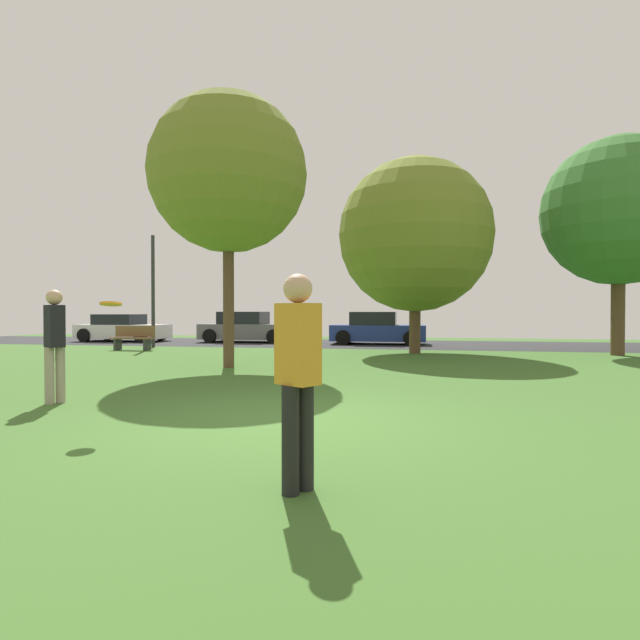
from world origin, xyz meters
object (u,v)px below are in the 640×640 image
at_px(person_thrower, 298,371).
at_px(park_bench, 133,338).
at_px(birch_tree_lone, 619,212).
at_px(maple_tree_far, 415,235).
at_px(parked_car_blue, 377,329).
at_px(parked_car_white, 123,329).
at_px(person_catcher, 55,340).
at_px(parked_car_grey, 247,328).
at_px(frisbee_disc, 111,304).
at_px(street_lamp_post, 153,291).
at_px(oak_tree_center, 228,174).

relative_size(person_thrower, park_bench, 1.08).
height_order(birch_tree_lone, park_bench, birch_tree_lone).
distance_m(maple_tree_far, parked_car_blue, 6.02).
xyz_separation_m(birch_tree_lone, parked_car_white, (-20.53, 4.11, -4.11)).
xyz_separation_m(person_catcher, parked_car_grey, (-2.33, 15.80, -0.34)).
distance_m(frisbee_disc, street_lamp_post, 14.45).
distance_m(frisbee_disc, parked_car_white, 19.36).
xyz_separation_m(person_thrower, person_catcher, (-4.63, 3.06, 0.03)).
bearing_deg(person_catcher, parked_car_grey, 131.84).
distance_m(birch_tree_lone, person_catcher, 16.85).
bearing_deg(street_lamp_post, birch_tree_lone, -1.78).
distance_m(oak_tree_center, park_bench, 8.68).
distance_m(birch_tree_lone, maple_tree_far, 6.60).
xyz_separation_m(birch_tree_lone, person_thrower, (-7.42, -14.23, -3.75)).
bearing_deg(park_bench, parked_car_white, -54.32).
xyz_separation_m(person_thrower, parked_car_grey, (-6.96, 18.86, -0.31)).
xyz_separation_m(frisbee_disc, parked_car_blue, (2.10, 16.60, -0.88)).
bearing_deg(parked_car_blue, parked_car_white, -179.17).
relative_size(frisbee_disc, parked_car_grey, 0.08).
bearing_deg(parked_car_blue, birch_tree_lone, -27.55).
distance_m(person_catcher, parked_car_grey, 15.98).
bearing_deg(street_lamp_post, parked_car_white, 135.32).
height_order(oak_tree_center, frisbee_disc, oak_tree_center).
xyz_separation_m(person_thrower, parked_car_blue, (-0.80, 18.52, -0.31)).
height_order(person_thrower, parked_car_grey, person_thrower).
relative_size(oak_tree_center, maple_tree_far, 1.04).
relative_size(person_thrower, street_lamp_post, 0.38).
bearing_deg(person_thrower, person_catcher, -0.00).
xyz_separation_m(oak_tree_center, person_catcher, (-0.78, -5.39, -3.98)).
xyz_separation_m(maple_tree_far, park_bench, (-10.34, -0.57, -3.60)).
xyz_separation_m(person_catcher, parked_car_blue, (3.83, 15.46, -0.34)).
bearing_deg(oak_tree_center, parked_car_grey, 106.65).
relative_size(oak_tree_center, park_bench, 4.38).
xyz_separation_m(parked_car_white, park_bench, (3.64, -5.07, -0.14)).
bearing_deg(birch_tree_lone, parked_car_blue, 152.45).
bearing_deg(street_lamp_post, parked_car_blue, 23.41).
bearing_deg(maple_tree_far, street_lamp_post, 174.96).
xyz_separation_m(person_thrower, park_bench, (-9.47, 13.27, -0.50)).
bearing_deg(parked_car_white, frisbee_disc, -58.12).
distance_m(parked_car_white, parked_car_grey, 6.17).
relative_size(oak_tree_center, frisbee_disc, 20.08).
bearing_deg(birch_tree_lone, maple_tree_far, -176.62).
xyz_separation_m(parked_car_blue, park_bench, (-8.68, -5.24, -0.18)).
xyz_separation_m(frisbee_disc, parked_car_grey, (-4.06, 16.94, -0.88)).
bearing_deg(parked_car_white, person_catcher, -60.96).
bearing_deg(person_catcher, oak_tree_center, 115.17).
xyz_separation_m(person_thrower, parked_car_white, (-13.11, 18.34, -0.36)).
relative_size(person_catcher, park_bench, 1.11).
xyz_separation_m(parked_car_grey, street_lamp_post, (-2.53, -4.10, 1.60)).
bearing_deg(person_catcher, birch_tree_lone, 76.28).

